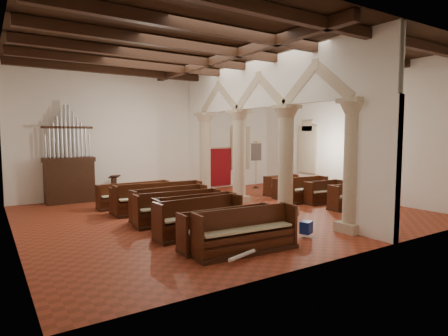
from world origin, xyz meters
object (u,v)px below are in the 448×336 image
aisle_pew_0 (348,201)px  processional_banner (256,173)px  lectern (114,189)px  pipe_organ (69,172)px  nave_pew_0 (246,238)px

aisle_pew_0 → processional_banner: bearing=85.4°
lectern → aisle_pew_0: size_ratio=0.64×
lectern → aisle_pew_0: (7.18, -7.57, -0.13)m
pipe_organ → processional_banner: size_ratio=1.62×
pipe_organ → nave_pew_0: size_ratio=1.54×
lectern → aisle_pew_0: lectern is taller
pipe_organ → processional_banner: pipe_organ is taller
pipe_organ → processional_banner: (9.64, -0.90, -0.53)m
pipe_organ → lectern: 2.15m
processional_banner → aisle_pew_0: 6.72m
aisle_pew_0 → nave_pew_0: bearing=-161.3°
nave_pew_0 → aisle_pew_0: (6.75, 2.31, -0.03)m
lectern → processional_banner: 7.75m
lectern → pipe_organ: bearing=170.8°
processional_banner → aisle_pew_0: size_ratio=1.54×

